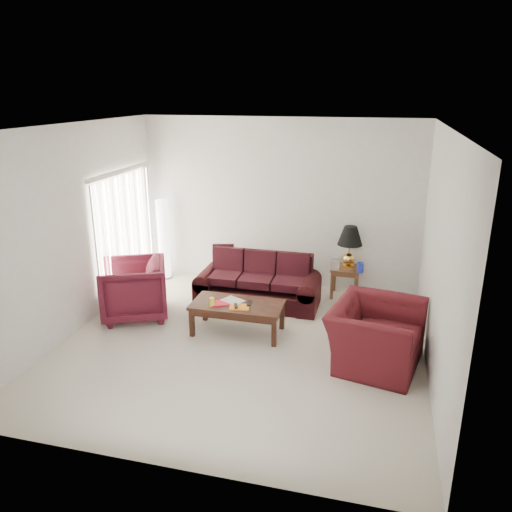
% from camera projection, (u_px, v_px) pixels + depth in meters
% --- Properties ---
extents(floor, '(5.00, 5.00, 0.00)m').
position_uv_depth(floor, '(241.00, 345.00, 7.06)').
color(floor, beige).
rests_on(floor, ground).
extents(blinds, '(0.10, 2.00, 2.16)m').
position_uv_depth(blinds, '(125.00, 235.00, 8.48)').
color(blinds, silver).
rests_on(blinds, ground).
extents(sofa, '(2.05, 0.93, 0.83)m').
position_uv_depth(sofa, '(258.00, 281.00, 8.28)').
color(sofa, black).
rests_on(sofa, ground).
extents(throw_pillow, '(0.42, 0.28, 0.39)m').
position_uv_depth(throw_pillow, '(223.00, 255.00, 8.83)').
color(throw_pillow, black).
rests_on(throw_pillow, sofa).
extents(end_table, '(0.52, 0.52, 0.53)m').
position_uv_depth(end_table, '(345.00, 281.00, 8.66)').
color(end_table, brown).
rests_on(end_table, ground).
extents(table_lamp, '(0.43, 0.43, 0.72)m').
position_uv_depth(table_lamp, '(350.00, 247.00, 8.49)').
color(table_lamp, gold).
rests_on(table_lamp, end_table).
extents(clock, '(0.15, 0.06, 0.15)m').
position_uv_depth(clock, '(335.00, 265.00, 8.46)').
color(clock, silver).
rests_on(clock, end_table).
extents(blue_canister, '(0.14, 0.14, 0.17)m').
position_uv_depth(blue_canister, '(360.00, 267.00, 8.31)').
color(blue_canister, '#1925A4').
rests_on(blue_canister, end_table).
extents(picture_frame, '(0.15, 0.18, 0.06)m').
position_uv_depth(picture_frame, '(336.00, 258.00, 8.80)').
color(picture_frame, '#B9BABE').
rests_on(picture_frame, end_table).
extents(floor_lamp, '(0.32, 0.32, 1.54)m').
position_uv_depth(floor_lamp, '(164.00, 239.00, 9.34)').
color(floor_lamp, white).
rests_on(floor_lamp, ground).
extents(armchair_left, '(1.32, 1.31, 0.91)m').
position_uv_depth(armchair_left, '(134.00, 289.00, 7.82)').
color(armchair_left, '#48101D').
rests_on(armchair_left, ground).
extents(armchair_right, '(1.32, 1.44, 0.81)m').
position_uv_depth(armchair_right, '(375.00, 335.00, 6.48)').
color(armchair_right, '#481016').
rests_on(armchair_right, ground).
extents(coffee_table, '(1.39, 0.78, 0.47)m').
position_uv_depth(coffee_table, '(238.00, 318.00, 7.35)').
color(coffee_table, black).
rests_on(coffee_table, ground).
extents(magazine_red, '(0.36, 0.33, 0.02)m').
position_uv_depth(magazine_red, '(220.00, 303.00, 7.27)').
color(magazine_red, red).
rests_on(magazine_red, coffee_table).
extents(magazine_white, '(0.38, 0.35, 0.02)m').
position_uv_depth(magazine_white, '(233.00, 301.00, 7.35)').
color(magazine_white, silver).
rests_on(magazine_white, coffee_table).
extents(magazine_orange, '(0.32, 0.26, 0.02)m').
position_uv_depth(magazine_orange, '(239.00, 307.00, 7.14)').
color(magazine_orange, orange).
rests_on(magazine_orange, coffee_table).
extents(remote_a, '(0.10, 0.17, 0.02)m').
position_uv_depth(remote_a, '(236.00, 306.00, 7.13)').
color(remote_a, black).
rests_on(remote_a, coffee_table).
extents(remote_b, '(0.06, 0.17, 0.02)m').
position_uv_depth(remote_b, '(249.00, 303.00, 7.21)').
color(remote_b, black).
rests_on(remote_b, coffee_table).
extents(yellow_glass, '(0.08, 0.08, 0.12)m').
position_uv_depth(yellow_glass, '(212.00, 302.00, 7.17)').
color(yellow_glass, yellow).
rests_on(yellow_glass, coffee_table).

